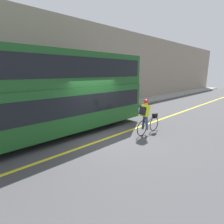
{
  "coord_description": "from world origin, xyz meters",
  "views": [
    {
      "loc": [
        -4.9,
        -5.5,
        2.86
      ],
      "look_at": [
        0.73,
        0.26,
        1.01
      ],
      "focal_mm": 28.0,
      "sensor_mm": 36.0,
      "label": 1
    }
  ],
  "objects": [
    {
      "name": "ground_plane",
      "position": [
        0.0,
        0.0,
        0.0
      ],
      "size": [
        80.0,
        80.0,
        0.0
      ],
      "primitive_type": "plane",
      "color": "#424244"
    },
    {
      "name": "road_center_line",
      "position": [
        0.0,
        -0.15,
        0.0
      ],
      "size": [
        50.0,
        0.14,
        0.01
      ],
      "primitive_type": "cube",
      "color": "yellow",
      "rests_on": "ground_plane"
    },
    {
      "name": "sidewalk_curb",
      "position": [
        0.0,
        4.6,
        0.07
      ],
      "size": [
        60.0,
        1.82,
        0.15
      ],
      "color": "gray",
      "rests_on": "ground_plane"
    },
    {
      "name": "building_facade",
      "position": [
        0.0,
        5.66,
        3.24
      ],
      "size": [
        60.0,
        0.3,
        6.48
      ],
      "color": "gray",
      "rests_on": "ground_plane"
    },
    {
      "name": "bus",
      "position": [
        -1.4,
        1.85,
        2.08
      ],
      "size": [
        9.31,
        2.53,
        3.73
      ],
      "color": "black",
      "rests_on": "ground_plane"
    },
    {
      "name": "cyclist_on_bike",
      "position": [
        1.69,
        -1.03,
        0.89
      ],
      "size": [
        1.72,
        0.32,
        1.67
      ],
      "color": "black",
      "rests_on": "ground_plane"
    },
    {
      "name": "trash_bin",
      "position": [
        0.87,
        4.51,
        0.59
      ],
      "size": [
        0.57,
        0.57,
        0.89
      ],
      "color": "#194C23",
      "rests_on": "sidewalk_curb"
    }
  ]
}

